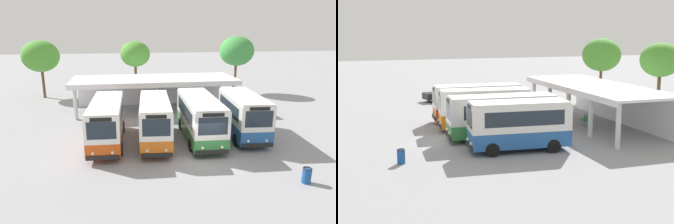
{
  "view_description": "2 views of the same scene",
  "coord_description": "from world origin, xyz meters",
  "views": [
    {
      "loc": [
        -5.06,
        -17.42,
        8.27
      ],
      "look_at": [
        -1.77,
        4.18,
        2.2
      ],
      "focal_mm": 32.2,
      "sensor_mm": 36.0,
      "label": 1
    },
    {
      "loc": [
        32.39,
        -6.21,
        8.06
      ],
      "look_at": [
        -1.8,
        5.2,
        1.54
      ],
      "focal_mm": 49.49,
      "sensor_mm": 36.0,
      "label": 2
    }
  ],
  "objects": [
    {
      "name": "waiting_chair_second_from_end",
      "position": [
        -1.39,
        12.13,
        0.52
      ],
      "size": [
        0.44,
        0.44,
        0.86
      ],
      "color": "slate",
      "rests_on": "ground"
    },
    {
      "name": "waiting_chair_middle_seat",
      "position": [
        -0.82,
        12.19,
        0.52
      ],
      "size": [
        0.44,
        0.44,
        0.86
      ],
      "color": "slate",
      "rests_on": "ground"
    },
    {
      "name": "terminal_canopy",
      "position": [
        -1.85,
        13.66,
        2.64
      ],
      "size": [
        16.57,
        5.82,
        3.4
      ],
      "color": "silver",
      "rests_on": "ground"
    },
    {
      "name": "city_bus_fourth_amber",
      "position": [
        4.17,
        4.1,
        1.84
      ],
      "size": [
        2.84,
        6.88,
        3.35
      ],
      "color": "black",
      "rests_on": "ground"
    },
    {
      "name": "ground_plane",
      "position": [
        0.0,
        0.0,
        0.0
      ],
      "size": [
        180.0,
        180.0,
        0.0
      ],
      "primitive_type": "plane",
      "color": "#939399"
    },
    {
      "name": "roadside_tree_west_of_canopy",
      "position": [
        -14.69,
        21.04,
        5.06
      ],
      "size": [
        4.42,
        4.42,
        6.95
      ],
      "color": "brown",
      "rests_on": "ground"
    },
    {
      "name": "city_bus_second_in_row",
      "position": [
        -2.82,
        3.73,
        1.82
      ],
      "size": [
        2.73,
        7.44,
        3.3
      ],
      "color": "black",
      "rests_on": "ground"
    },
    {
      "name": "waiting_chair_end_by_column",
      "position": [
        -1.96,
        12.25,
        0.52
      ],
      "size": [
        0.44,
        0.44,
        0.86
      ],
      "color": "slate",
      "rests_on": "ground"
    },
    {
      "name": "city_bus_middle_cream",
      "position": [
        0.68,
        4.08,
        1.81
      ],
      "size": [
        2.72,
        8.18,
        3.26
      ],
      "color": "black",
      "rests_on": "ground"
    },
    {
      "name": "roadside_tree_east_of_canopy",
      "position": [
        9.69,
        20.44,
        5.44
      ],
      "size": [
        4.44,
        4.44,
        7.35
      ],
      "color": "brown",
      "rests_on": "ground"
    },
    {
      "name": "litter_bin_apron",
      "position": [
        4.78,
        -3.68,
        0.46
      ],
      "size": [
        0.49,
        0.49,
        0.9
      ],
      "color": "#19478C",
      "rests_on": "ground"
    },
    {
      "name": "city_bus_nearest_orange",
      "position": [
        -6.32,
        4.09,
        1.78
      ],
      "size": [
        2.54,
        7.82,
        3.22
      ],
      "color": "black",
      "rests_on": "ground"
    },
    {
      "name": "roadside_tree_behind_canopy",
      "position": [
        -3.4,
        20.61,
        5.19
      ],
      "size": [
        3.69,
        3.69,
        6.79
      ],
      "color": "brown",
      "rests_on": "ground"
    }
  ]
}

